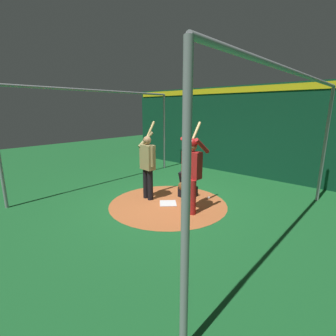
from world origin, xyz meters
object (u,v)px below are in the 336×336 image
object	(u,v)px
visitor	(148,163)
baseball_1	(209,198)
catcher	(187,184)
home_plate	(168,203)
batter	(192,168)
baseball_0	(194,199)

from	to	relation	value
visitor	baseball_1	distance (m)	1.89
catcher	baseball_1	size ratio (longest dim) A/B	12.66
visitor	catcher	bearing A→B (deg)	145.74
home_plate	batter	size ratio (longest dim) A/B	0.20
catcher	baseball_1	distance (m)	0.68
batter	catcher	bearing A→B (deg)	-136.22
batter	baseball_1	distance (m)	1.40
home_plate	baseball_1	size ratio (longest dim) A/B	5.68
baseball_0	baseball_1	world-z (taller)	same
catcher	baseball_0	size ratio (longest dim) A/B	12.66
home_plate	visitor	bearing A→B (deg)	-83.28
home_plate	baseball_1	bearing A→B (deg)	148.36
batter	catcher	distance (m)	1.18
home_plate	baseball_1	xyz separation A→B (m)	(-0.98, 0.60, 0.03)
home_plate	catcher	bearing A→B (deg)	175.32
baseball_1	visitor	bearing A→B (deg)	-50.00
baseball_0	baseball_1	xyz separation A→B (m)	(-0.34, 0.23, 0.00)
home_plate	batter	xyz separation A→B (m)	(-0.03, 0.72, 1.05)
baseball_1	batter	bearing A→B (deg)	7.15
baseball_0	catcher	bearing A→B (deg)	-104.69
catcher	baseball_1	world-z (taller)	catcher
catcher	visitor	distance (m)	1.24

